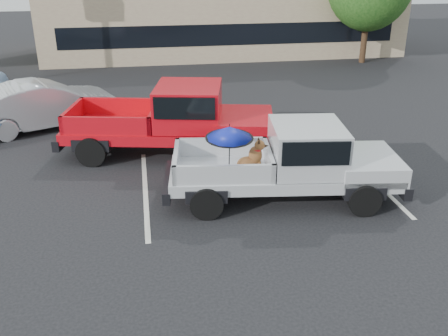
# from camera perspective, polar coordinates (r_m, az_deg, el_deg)

# --- Properties ---
(ground) EXTENTS (90.00, 90.00, 0.00)m
(ground) POSITION_cam_1_polar(r_m,az_deg,el_deg) (11.44, 6.53, -5.92)
(ground) COLOR black
(ground) RESTS_ON ground
(stripe_left) EXTENTS (0.12, 5.00, 0.01)m
(stripe_left) POSITION_cam_1_polar(r_m,az_deg,el_deg) (12.82, -8.98, -2.62)
(stripe_left) COLOR silver
(stripe_left) RESTS_ON ground
(stripe_right) EXTENTS (0.12, 5.00, 0.01)m
(stripe_right) POSITION_cam_1_polar(r_m,az_deg,el_deg) (14.12, 16.11, -0.75)
(stripe_right) COLOR silver
(stripe_right) RESTS_ON ground
(silver_pickup) EXTENTS (5.89, 2.66, 2.06)m
(silver_pickup) POSITION_cam_1_polar(r_m,az_deg,el_deg) (12.01, 8.28, 1.07)
(silver_pickup) COLOR black
(silver_pickup) RESTS_ON ground
(red_pickup) EXTENTS (6.62, 3.43, 2.08)m
(red_pickup) POSITION_cam_1_polar(r_m,az_deg,el_deg) (14.68, -4.76, 5.82)
(red_pickup) COLOR black
(red_pickup) RESTS_ON ground
(silver_sedan) EXTENTS (5.11, 3.45, 1.59)m
(silver_sedan) POSITION_cam_1_polar(r_m,az_deg,el_deg) (18.12, -19.79, 6.84)
(silver_sedan) COLOR #AEB1B6
(silver_sedan) RESTS_ON ground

